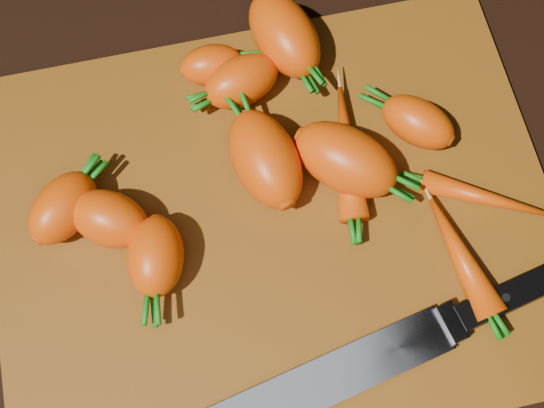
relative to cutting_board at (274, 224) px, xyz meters
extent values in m
cube|color=black|center=(0.00, 0.00, -0.01)|extent=(2.00, 2.00, 0.01)
cube|color=#894C0F|center=(0.00, 0.00, 0.00)|extent=(0.50, 0.40, 0.01)
ellipsoid|color=#EB4400|center=(-0.18, 0.04, 0.03)|extent=(0.08, 0.08, 0.05)
ellipsoid|color=#EB4400|center=(-0.14, 0.02, 0.03)|extent=(0.09, 0.08, 0.05)
ellipsoid|color=#EB4400|center=(0.05, 0.17, 0.03)|extent=(0.08, 0.11, 0.06)
ellipsoid|color=#EB4400|center=(0.00, 0.05, 0.03)|extent=(0.08, 0.11, 0.06)
ellipsoid|color=#EB4400|center=(0.00, 0.13, 0.03)|extent=(0.08, 0.06, 0.05)
ellipsoid|color=#EB4400|center=(-0.03, 0.16, 0.03)|extent=(0.06, 0.04, 0.04)
ellipsoid|color=#EB4400|center=(0.15, 0.06, 0.03)|extent=(0.08, 0.08, 0.04)
ellipsoid|color=#EB4400|center=(0.08, 0.05, 0.02)|extent=(0.05, 0.13, 0.03)
ellipsoid|color=#EB4400|center=(0.19, -0.02, 0.02)|extent=(0.12, 0.08, 0.02)
ellipsoid|color=#EB4400|center=(0.15, -0.07, 0.02)|extent=(0.05, 0.12, 0.03)
ellipsoid|color=#EB4400|center=(0.07, 0.03, 0.03)|extent=(0.11, 0.11, 0.06)
ellipsoid|color=#EB4400|center=(-0.11, -0.02, 0.03)|extent=(0.06, 0.08, 0.05)
cube|color=gray|center=(0.02, -0.15, 0.01)|extent=(0.02, 0.04, 0.02)
cube|color=black|center=(0.08, -0.13, 0.01)|extent=(0.13, 0.05, 0.02)
cylinder|color=#B2B2B7|center=(0.07, -0.14, 0.02)|extent=(0.01, 0.01, 0.00)
camera|label=1|loc=(-0.05, -0.22, 0.64)|focal=50.00mm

